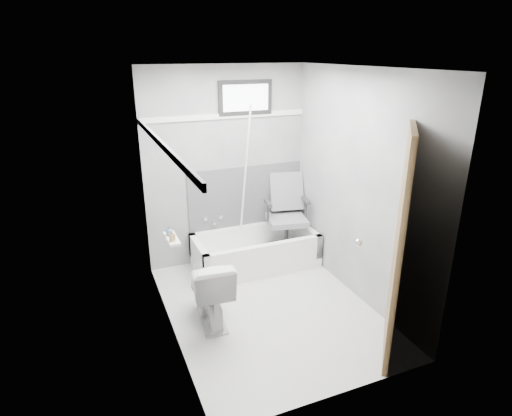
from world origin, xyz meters
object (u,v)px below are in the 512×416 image
soap_bottle_a (172,236)px  door (449,258)px  office_chair (287,215)px  bathtub (255,250)px  toilet (210,290)px  soap_bottle_b (169,230)px

soap_bottle_a → door: bearing=-34.9°
office_chair → soap_bottle_a: bearing=-139.1°
door → bathtub: bearing=108.7°
office_chair → door: door is taller
office_chair → soap_bottle_a: (-1.62, -0.92, 0.36)m
office_chair → toilet: bearing=-132.6°
office_chair → door: bearing=-71.1°
office_chair → toilet: 1.63m
door → soap_bottle_b: 2.43m
toilet → bathtub: bearing=-128.6°
bathtub → office_chair: 0.60m
soap_bottle_b → door: bearing=-37.6°
office_chair → soap_bottle_b: size_ratio=10.96×
bathtub → toilet: toilet is taller
toilet → door: size_ratio=0.35×
soap_bottle_a → soap_bottle_b: size_ratio=1.08×
soap_bottle_b → office_chair: bearing=25.7°
door → soap_bottle_a: door is taller
office_chair → soap_bottle_b: 1.83m
toilet → soap_bottle_a: (-0.32, 0.03, 0.62)m
bathtub → soap_bottle_a: bearing=-143.4°
door → soap_bottle_b: size_ratio=22.75×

